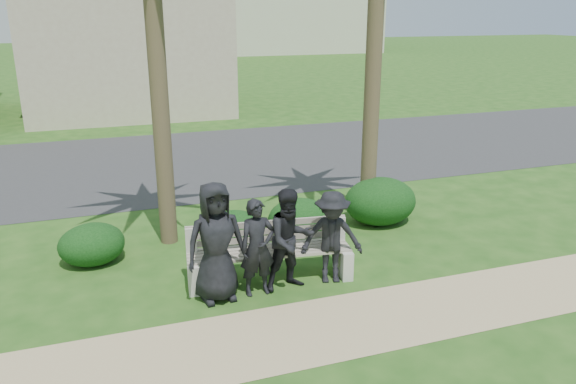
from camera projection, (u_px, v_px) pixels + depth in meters
The scene contains 14 objects.
ground at pixel (274, 275), 9.34m from camera, with size 160.00×160.00×0.00m, color #204B15.
footpath at pixel (314, 330), 7.72m from camera, with size 30.00×1.60×0.01m, color tan.
asphalt_street at pixel (191, 160), 16.53m from camera, with size 160.00×8.00×0.01m, color #2D2D30.
stucco_bldg_right at pixel (123, 24), 24.08m from camera, with size 8.40×8.40×7.30m.
park_bench at pixel (269, 256), 9.06m from camera, with size 2.71×0.93×0.92m.
man_a at pixel (216, 242), 8.31m from camera, with size 0.90×0.59×1.85m, color black.
man_b at pixel (257, 248), 8.52m from camera, with size 0.56×0.37×1.53m, color black.
man_c at pixel (290, 240), 8.68m from camera, with size 0.79×0.62×1.64m, color black.
man_d at pixel (332, 237), 8.91m from camera, with size 0.99×0.57×1.53m, color black.
hedge_a at pixel (93, 242), 9.81m from camera, with size 1.07×0.88×0.70m, color #0E330E.
hedge_b at pixel (91, 244), 9.68m from camera, with size 1.12×0.92×0.73m, color #0E330E.
hedge_c at pixel (234, 228), 10.45m from camera, with size 1.05×0.87×0.69m, color #0E330E.
hedge_d at pixel (299, 218), 10.81m from camera, with size 1.22×1.00×0.79m, color #0E330E.
hedge_e at pixel (380, 200), 11.53m from camera, with size 1.51×1.25×0.98m, color #0E330E.
Camera 1 is at (-2.57, -8.07, 4.19)m, focal length 35.00 mm.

